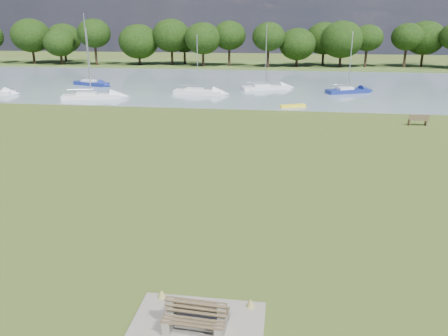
# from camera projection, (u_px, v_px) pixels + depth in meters

# --- Properties ---
(ground) EXTENTS (220.00, 220.00, 0.00)m
(ground) POSITION_uv_depth(u_px,v_px,m) (242.00, 179.00, 26.81)
(ground) COLOR brown
(river) EXTENTS (220.00, 40.00, 0.10)m
(river) POSITION_uv_depth(u_px,v_px,m) (270.00, 85.00, 66.22)
(river) COLOR gray
(river) RESTS_ON ground
(far_bank) EXTENTS (220.00, 20.00, 0.40)m
(far_bank) POSITION_uv_depth(u_px,v_px,m) (275.00, 66.00, 94.36)
(far_bank) COLOR #4C6626
(far_bank) RESTS_ON ground
(concrete_pad) EXTENTS (4.20, 3.20, 0.10)m
(concrete_pad) POSITION_uv_depth(u_px,v_px,m) (196.00, 329.00, 13.66)
(concrete_pad) COLOR gray
(concrete_pad) RESTS_ON ground
(bench_pair) EXTENTS (2.01, 1.26, 1.05)m
(bench_pair) POSITION_uv_depth(u_px,v_px,m) (196.00, 316.00, 13.51)
(bench_pair) COLOR gray
(bench_pair) RESTS_ON concrete_pad
(riverbank_bench) EXTENTS (1.74, 0.57, 1.06)m
(riverbank_bench) POSITION_uv_depth(u_px,v_px,m) (418.00, 120.00, 40.27)
(riverbank_bench) COLOR brown
(riverbank_bench) RESTS_ON ground
(kayak) EXTENTS (2.93, 1.69, 0.29)m
(kayak) POSITION_uv_depth(u_px,v_px,m) (293.00, 106.00, 48.83)
(kayak) COLOR yellow
(kayak) RESTS_ON river
(tree_line) EXTENTS (152.12, 8.01, 9.69)m
(tree_line) POSITION_uv_depth(u_px,v_px,m) (306.00, 39.00, 87.96)
(tree_line) COLOR black
(tree_line) RESTS_ON far_bank
(sailboat_1) EXTENTS (7.26, 3.94, 10.05)m
(sailboat_1) POSITION_uv_depth(u_px,v_px,m) (91.00, 95.00, 54.04)
(sailboat_1) COLOR silver
(sailboat_1) RESTS_ON river
(sailboat_3) EXTENTS (6.00, 3.62, 8.20)m
(sailboat_3) POSITION_uv_depth(u_px,v_px,m) (91.00, 82.00, 65.25)
(sailboat_3) COLOR navy
(sailboat_3) RESTS_ON river
(sailboat_5) EXTENTS (6.10, 4.01, 7.92)m
(sailboat_5) POSITION_uv_depth(u_px,v_px,m) (347.00, 89.00, 58.16)
(sailboat_5) COLOR navy
(sailboat_5) RESTS_ON river
(sailboat_8) EXTENTS (6.80, 4.18, 8.81)m
(sailboat_8) POSITION_uv_depth(u_px,v_px,m) (265.00, 86.00, 61.40)
(sailboat_8) COLOR silver
(sailboat_8) RESTS_ON river
(sailboat_9) EXTENTS (6.55, 2.37, 7.55)m
(sailboat_9) POSITION_uv_depth(u_px,v_px,m) (197.00, 91.00, 57.47)
(sailboat_9) COLOR silver
(sailboat_9) RESTS_ON river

